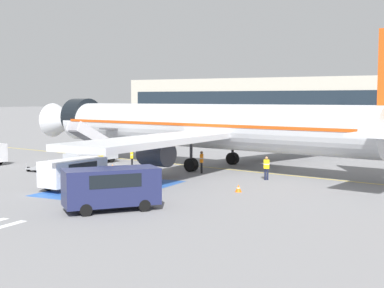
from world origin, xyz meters
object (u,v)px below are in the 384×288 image
terminal_building (338,102)px  baggage_cart (43,168)px  ground_crew_0 (132,157)px  service_van_2 (111,185)px  traffic_cone_0 (112,168)px  ground_crew_1 (101,157)px  traffic_cone_1 (238,188)px  service_van_0 (73,171)px  ground_crew_3 (202,160)px  fuel_tanker (322,134)px  ground_crew_2 (266,166)px  airliner (204,126)px  boarding_stairs_forward (91,153)px

terminal_building → baggage_cart: bearing=-94.3°
terminal_building → ground_crew_0: bearing=-90.7°
service_van_2 → traffic_cone_0: 16.08m
baggage_cart → ground_crew_1: 4.84m
ground_crew_1 → traffic_cone_1: bearing=-89.6°
baggage_cart → traffic_cone_1: (18.45, -2.28, -0.01)m
service_van_0 → traffic_cone_0: service_van_0 is taller
ground_crew_0 → ground_crew_3: 7.08m
traffic_cone_0 → terminal_building: terminal_building is taller
baggage_cart → service_van_0: bearing=146.7°
fuel_tanker → service_van_2: fuel_tanker is taller
ground_crew_0 → ground_crew_1: size_ratio=0.97×
service_van_0 → ground_crew_2: service_van_0 is taller
airliner → service_van_2: 19.40m
service_van_0 → ground_crew_0: 11.47m
traffic_cone_1 → ground_crew_2: bearing=90.7°
service_van_0 → fuel_tanker: bearing=-96.8°
ground_crew_1 → ground_crew_2: bearing=-68.8°
boarding_stairs_forward → ground_crew_1: bearing=-29.1°
ground_crew_3 → terminal_building: (-6.08, 81.91, 4.37)m
ground_crew_1 → ground_crew_3: 9.18m
airliner → ground_crew_3: 4.79m
service_van_0 → airliner: bearing=-94.3°
traffic_cone_1 → airliner: bearing=125.4°
baggage_cart → ground_crew_2: 18.71m
ground_crew_1 → terminal_building: terminal_building is taller
ground_crew_0 → traffic_cone_1: (12.98, -7.40, -0.70)m
airliner → ground_crew_2: 9.23m
ground_crew_1 → boarding_stairs_forward: bearing=70.0°
boarding_stairs_forward → fuel_tanker: size_ratio=0.52×
airliner → baggage_cart: airliner is taller
baggage_cart → ground_crew_3: (12.52, 4.53, 0.78)m
boarding_stairs_forward → terminal_building: size_ratio=0.05×
ground_crew_2 → service_van_2: bearing=57.1°
baggage_cart → traffic_cone_1: size_ratio=5.47×
ground_crew_0 → ground_crew_3: size_ratio=0.92×
traffic_cone_1 → terminal_building: terminal_building is taller
ground_crew_3 → boarding_stairs_forward: bearing=68.3°
ground_crew_1 → traffic_cone_0: 2.18m
ground_crew_1 → ground_crew_2: ground_crew_2 is taller
ground_crew_1 → ground_crew_0: bearing=-28.1°
fuel_tanker → ground_crew_0: bearing=-17.3°
baggage_cart → ground_crew_0: bearing=-133.6°
fuel_tanker → ground_crew_2: fuel_tanker is taller
service_van_0 → ground_crew_0: bearing=-69.6°
traffic_cone_0 → boarding_stairs_forward: bearing=144.3°
airliner → ground_crew_0: (-5.49, -3.14, -2.66)m
ground_crew_3 → traffic_cone_0: size_ratio=3.28×
boarding_stairs_forward → traffic_cone_0: size_ratio=10.08×
ground_crew_3 → terminal_building: 82.25m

